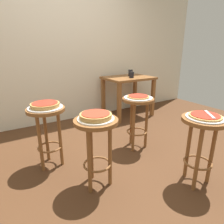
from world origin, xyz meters
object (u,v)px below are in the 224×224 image
(stool_rear, at_px, (47,124))
(pizza_rear, at_px, (45,105))
(pizza_middle, at_px, (96,116))
(dining_table, at_px, (128,84))
(serving_plate_leftside, at_px, (138,98))
(pizza_leftside, at_px, (138,96))
(serving_plate_rear, at_px, (45,107))
(stool_leftside, at_px, (138,111))
(cup_far_edge, at_px, (131,73))
(condiment_shaker, at_px, (132,75))
(pizza_foreground, at_px, (205,116))
(pizza_server_knife, at_px, (210,114))
(serving_plate_foreground, at_px, (205,117))
(stool_middle, at_px, (96,137))
(stool_foreground, at_px, (202,136))
(cup_near_edge, at_px, (132,75))
(serving_plate_middle, at_px, (96,119))

(stool_rear, xyz_separation_m, pizza_rear, (-0.00, 0.00, 0.21))
(pizza_middle, distance_m, dining_table, 2.10)
(pizza_rear, bearing_deg, serving_plate_leftside, -9.39)
(pizza_leftside, bearing_deg, serving_plate_rear, 170.61)
(serving_plate_rear, bearing_deg, stool_leftside, -9.39)
(stool_rear, height_order, cup_far_edge, cup_far_edge)
(serving_plate_leftside, bearing_deg, condiment_shaker, 56.67)
(cup_far_edge, bearing_deg, stool_leftside, -122.94)
(serving_plate_leftside, distance_m, cup_far_edge, 1.42)
(pizza_foreground, height_order, pizza_server_knife, pizza_server_knife)
(serving_plate_foreground, bearing_deg, stool_rear, 136.89)
(pizza_middle, distance_m, serving_plate_leftside, 0.88)
(pizza_middle, relative_size, pizza_rear, 0.96)
(pizza_middle, height_order, condiment_shaker, condiment_shaker)
(pizza_server_knife, bearing_deg, cup_far_edge, 19.92)
(serving_plate_leftside, bearing_deg, dining_table, 59.08)
(pizza_foreground, xyz_separation_m, pizza_middle, (-0.83, 0.48, 0.01))
(stool_rear, distance_m, pizza_server_knife, 1.58)
(stool_middle, xyz_separation_m, condiment_shaker, (1.48, 1.45, 0.29))
(dining_table, bearing_deg, stool_foreground, -107.49)
(pizza_leftside, bearing_deg, stool_foreground, -87.14)
(cup_far_edge, height_order, condiment_shaker, cup_far_edge)
(stool_rear, distance_m, cup_far_edge, 2.13)
(stool_foreground, distance_m, cup_far_edge, 2.20)
(serving_plate_foreground, bearing_deg, cup_near_edge, 71.99)
(pizza_foreground, height_order, condiment_shaker, condiment_shaker)
(condiment_shaker, relative_size, pizza_server_knife, 0.33)
(pizza_foreground, relative_size, serving_plate_middle, 0.86)
(stool_middle, bearing_deg, dining_table, 46.06)
(stool_foreground, bearing_deg, cup_far_edge, 70.58)
(pizza_rear, relative_size, cup_far_edge, 2.43)
(stool_rear, height_order, pizza_rear, pizza_rear)
(serving_plate_middle, distance_m, pizza_leftside, 0.88)
(stool_foreground, bearing_deg, cup_near_edge, 71.99)
(stool_middle, height_order, stool_rear, same)
(pizza_foreground, bearing_deg, serving_plate_rear, 136.89)
(serving_plate_middle, distance_m, stool_rear, 0.66)
(pizza_leftside, xyz_separation_m, stool_rear, (-1.08, 0.18, -0.19))
(stool_foreground, relative_size, stool_rear, 1.00)
(stool_middle, height_order, stool_leftside, same)
(stool_middle, distance_m, serving_plate_middle, 0.18)
(cup_near_edge, bearing_deg, stool_middle, -135.98)
(serving_plate_rear, bearing_deg, pizza_server_knife, -42.90)
(pizza_leftside, height_order, serving_plate_rear, pizza_leftside)
(stool_middle, height_order, serving_plate_middle, serving_plate_middle)
(serving_plate_rear, xyz_separation_m, dining_table, (1.75, 0.94, -0.06))
(stool_rear, relative_size, cup_far_edge, 5.59)
(serving_plate_leftside, relative_size, cup_near_edge, 3.34)
(serving_plate_leftside, bearing_deg, stool_rear, 170.61)
(stool_foreground, relative_size, pizza_leftside, 2.45)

